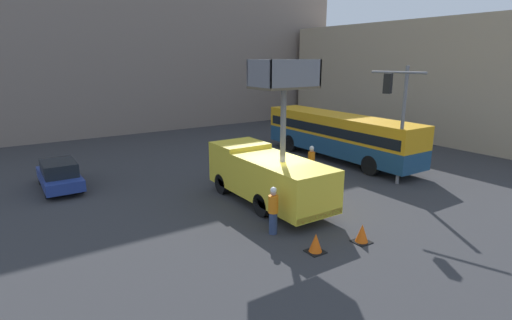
{
  "coord_description": "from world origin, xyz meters",
  "views": [
    {
      "loc": [
        -10.29,
        -13.65,
        6.53
      ],
      "look_at": [
        -0.32,
        1.47,
        1.87
      ],
      "focal_mm": 28.0,
      "sensor_mm": 36.0,
      "label": 1
    }
  ],
  "objects_px": {
    "road_worker_directing": "(311,163)",
    "traffic_light_pole": "(398,109)",
    "city_bus": "(339,133)",
    "road_worker_near_truck": "(273,210)",
    "traffic_cone_mid_road": "(316,243)",
    "traffic_cone_near_truck": "(362,234)",
    "utility_truck": "(268,172)",
    "parked_car_curbside": "(59,175)"
  },
  "relations": [
    {
      "from": "road_worker_near_truck",
      "to": "traffic_cone_mid_road",
      "type": "relative_size",
      "value": 2.71
    },
    {
      "from": "city_bus",
      "to": "road_worker_directing",
      "type": "relative_size",
      "value": 6.29
    },
    {
      "from": "city_bus",
      "to": "road_worker_directing",
      "type": "distance_m",
      "value": 5.05
    },
    {
      "from": "city_bus",
      "to": "road_worker_near_truck",
      "type": "relative_size",
      "value": 6.33
    },
    {
      "from": "road_worker_near_truck",
      "to": "parked_car_curbside",
      "type": "xyz_separation_m",
      "value": [
        -5.95,
        10.34,
        -0.19
      ]
    },
    {
      "from": "city_bus",
      "to": "parked_car_curbside",
      "type": "distance_m",
      "value": 16.58
    },
    {
      "from": "traffic_cone_mid_road",
      "to": "parked_car_curbside",
      "type": "bearing_deg",
      "value": 116.98
    },
    {
      "from": "traffic_light_pole",
      "to": "utility_truck",
      "type": "bearing_deg",
      "value": 166.07
    },
    {
      "from": "utility_truck",
      "to": "city_bus",
      "type": "height_order",
      "value": "utility_truck"
    },
    {
      "from": "traffic_cone_near_truck",
      "to": "parked_car_curbside",
      "type": "relative_size",
      "value": 0.17
    },
    {
      "from": "traffic_light_pole",
      "to": "road_worker_directing",
      "type": "xyz_separation_m",
      "value": [
        -2.45,
        3.45,
        -3.15
      ]
    },
    {
      "from": "utility_truck",
      "to": "parked_car_curbside",
      "type": "bearing_deg",
      "value": 135.21
    },
    {
      "from": "road_worker_directing",
      "to": "utility_truck",
      "type": "bearing_deg",
      "value": -116.97
    },
    {
      "from": "road_worker_directing",
      "to": "parked_car_curbside",
      "type": "bearing_deg",
      "value": -166.24
    },
    {
      "from": "city_bus",
      "to": "traffic_cone_near_truck",
      "type": "xyz_separation_m",
      "value": [
        -7.99,
        -9.33,
        -1.44
      ]
    },
    {
      "from": "road_worker_directing",
      "to": "traffic_cone_mid_road",
      "type": "xyz_separation_m",
      "value": [
        -5.52,
        -6.6,
        -0.62
      ]
    },
    {
      "from": "traffic_cone_near_truck",
      "to": "city_bus",
      "type": "bearing_deg",
      "value": 49.44
    },
    {
      "from": "utility_truck",
      "to": "road_worker_near_truck",
      "type": "bearing_deg",
      "value": -121.08
    },
    {
      "from": "traffic_cone_near_truck",
      "to": "parked_car_curbside",
      "type": "height_order",
      "value": "parked_car_curbside"
    },
    {
      "from": "parked_car_curbside",
      "to": "traffic_cone_mid_road",
      "type": "bearing_deg",
      "value": -63.02
    },
    {
      "from": "road_worker_directing",
      "to": "parked_car_curbside",
      "type": "height_order",
      "value": "road_worker_directing"
    },
    {
      "from": "city_bus",
      "to": "traffic_cone_near_truck",
      "type": "relative_size",
      "value": 16.99
    },
    {
      "from": "road_worker_near_truck",
      "to": "traffic_cone_near_truck",
      "type": "height_order",
      "value": "road_worker_near_truck"
    },
    {
      "from": "city_bus",
      "to": "traffic_cone_mid_road",
      "type": "distance_m",
      "value": 13.45
    },
    {
      "from": "city_bus",
      "to": "road_worker_near_truck",
      "type": "height_order",
      "value": "city_bus"
    },
    {
      "from": "city_bus",
      "to": "traffic_cone_near_truck",
      "type": "bearing_deg",
      "value": 138.64
    },
    {
      "from": "traffic_cone_near_truck",
      "to": "traffic_cone_mid_road",
      "type": "height_order",
      "value": "traffic_cone_near_truck"
    },
    {
      "from": "utility_truck",
      "to": "parked_car_curbside",
      "type": "height_order",
      "value": "utility_truck"
    },
    {
      "from": "traffic_light_pole",
      "to": "road_worker_near_truck",
      "type": "distance_m",
      "value": 8.96
    },
    {
      "from": "city_bus",
      "to": "traffic_light_pole",
      "type": "relative_size",
      "value": 1.93
    },
    {
      "from": "city_bus",
      "to": "traffic_cone_near_truck",
      "type": "distance_m",
      "value": 12.37
    },
    {
      "from": "road_worker_directing",
      "to": "traffic_light_pole",
      "type": "bearing_deg",
      "value": -14.89
    },
    {
      "from": "traffic_light_pole",
      "to": "road_worker_directing",
      "type": "relative_size",
      "value": 3.27
    },
    {
      "from": "traffic_cone_near_truck",
      "to": "road_worker_near_truck",
      "type": "bearing_deg",
      "value": 133.51
    },
    {
      "from": "road_worker_near_truck",
      "to": "road_worker_directing",
      "type": "bearing_deg",
      "value": 96.45
    },
    {
      "from": "utility_truck",
      "to": "traffic_light_pole",
      "type": "distance_m",
      "value": 7.32
    },
    {
      "from": "traffic_cone_near_truck",
      "to": "traffic_cone_mid_road",
      "type": "distance_m",
      "value": 1.95
    },
    {
      "from": "utility_truck",
      "to": "traffic_cone_mid_road",
      "type": "height_order",
      "value": "utility_truck"
    },
    {
      "from": "utility_truck",
      "to": "traffic_light_pole",
      "type": "bearing_deg",
      "value": -13.93
    },
    {
      "from": "road_worker_directing",
      "to": "city_bus",
      "type": "bearing_deg",
      "value": 68.2
    },
    {
      "from": "road_worker_near_truck",
      "to": "traffic_light_pole",
      "type": "bearing_deg",
      "value": 66.18
    },
    {
      "from": "city_bus",
      "to": "road_worker_directing",
      "type": "xyz_separation_m",
      "value": [
        -4.39,
        -2.38,
        -0.82
      ]
    }
  ]
}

